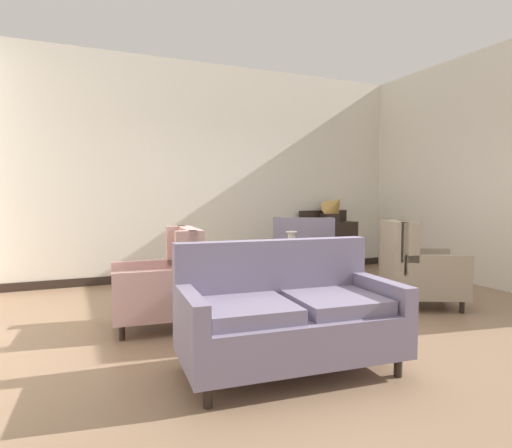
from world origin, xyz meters
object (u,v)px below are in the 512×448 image
Objects in this scene: gramophone at (334,207)px; armchair_far_left at (164,284)px; settee at (288,316)px; side_table at (335,260)px; armchair_foreground_right at (302,256)px; porcelain_vase at (292,251)px; armchair_near_window at (415,269)px; coffee_table at (286,273)px; sideboard at (328,243)px.

armchair_far_left is at bearing -148.71° from gramophone.
settee is 2.41× the size of side_table.
armchair_foreground_right is at bearing 62.80° from settee.
porcelain_vase is 1.66m from settee.
gramophone is (0.84, 1.28, 0.69)m from side_table.
gramophone is (0.47, 2.41, 0.68)m from armchair_near_window.
sideboard reaches higher than coffee_table.
coffee_table is 1.64m from settee.
side_table is (1.09, 0.77, -0.27)m from porcelain_vase.
porcelain_vase is 0.35× the size of armchair_foreground_right.
settee reaches higher than side_table.
coffee_table is 0.90× the size of armchair_foreground_right.
porcelain_vase is 0.71× the size of gramophone.
porcelain_vase reaches higher than side_table.
sideboard is (1.03, 0.89, 0.06)m from armchair_foreground_right.
armchair_far_left is (-1.37, -0.02, -0.02)m from coffee_table.
armchair_near_window reaches higher than armchair_far_left.
gramophone reaches higher than side_table.
armchair_far_left is 1.42× the size of side_table.
armchair_near_window is 2.54m from gramophone.
armchair_far_left is (-2.88, 0.37, -0.01)m from armchair_near_window.
porcelain_vase is at bearing 94.31° from armchair_far_left.
armchair_near_window is 1.12× the size of armchair_far_left.
armchair_foreground_right is at bearing -143.45° from gramophone.
porcelain_vase is 0.35× the size of armchair_near_window.
coffee_table is 0.96× the size of sideboard.
settee is 1.58× the size of sideboard.
coffee_table is 2.90m from gramophone.
porcelain_vase is 0.40× the size of armchair_far_left.
armchair_near_window is (2.26, 1.07, 0.03)m from settee.
armchair_far_left is 0.93× the size of sideboard.
porcelain_vase is 1.54m from armchair_foreground_right.
gramophone is at bearing 46.77° from porcelain_vase.
sideboard is 1.92× the size of gramophone.
armchair_near_window is at bearing 135.60° from armchair_foreground_right.
armchair_foreground_right reaches higher than settee.
armchair_far_left reaches higher than settee.
side_table is at bearing -123.29° from gramophone.
armchair_foreground_right reaches higher than armchair_far_left.
armchair_foreground_right is 2.04× the size of gramophone.
sideboard is at bearing 127.86° from armchair_far_left.
sideboard reaches higher than armchair_near_window.
porcelain_vase is 1.52m from armchair_near_window.
gramophone is (2.73, 3.48, 0.71)m from settee.
coffee_table is 0.25m from porcelain_vase.
settee is (-0.80, -1.43, -0.28)m from porcelain_vase.
armchair_far_left is at bearing -163.30° from side_table.
gramophone is (1.08, 0.80, 0.69)m from armchair_foreground_right.
coffee_table is 1.56m from armchair_near_window.
settee is at bearing -126.86° from sideboard.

